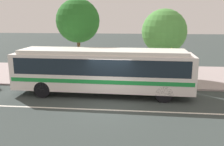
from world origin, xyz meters
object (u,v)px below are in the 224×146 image
at_px(street_tree_near_stop, 78,21).
at_px(bus_stop_sign, 171,62).
at_px(transit_bus, 103,69).
at_px(pedestrian_waiting_near_sign, 77,66).
at_px(street_tree_mid_block, 164,32).

bearing_deg(street_tree_near_stop, bus_stop_sign, -17.44).
bearing_deg(transit_bus, street_tree_near_stop, 121.79).
distance_m(pedestrian_waiting_near_sign, street_tree_mid_block, 7.25).
bearing_deg(street_tree_near_stop, transit_bus, -58.21).
height_order(transit_bus, bus_stop_sign, transit_bus).
distance_m(street_tree_near_stop, street_tree_mid_block, 6.69).
height_order(street_tree_near_stop, street_tree_mid_block, street_tree_near_stop).
distance_m(pedestrian_waiting_near_sign, bus_stop_sign, 7.12).
xyz_separation_m(pedestrian_waiting_near_sign, bus_stop_sign, (6.90, -1.59, 0.71)).
xyz_separation_m(bus_stop_sign, street_tree_mid_block, (-0.25, 2.81, 1.90)).
distance_m(bus_stop_sign, street_tree_mid_block, 3.40).
xyz_separation_m(transit_bus, pedestrian_waiting_near_sign, (-2.49, 3.39, -0.56)).
relative_size(transit_bus, pedestrian_waiting_near_sign, 6.56).
relative_size(pedestrian_waiting_near_sign, bus_stop_sign, 0.64).
xyz_separation_m(transit_bus, street_tree_near_stop, (-2.45, 3.95, 2.85)).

